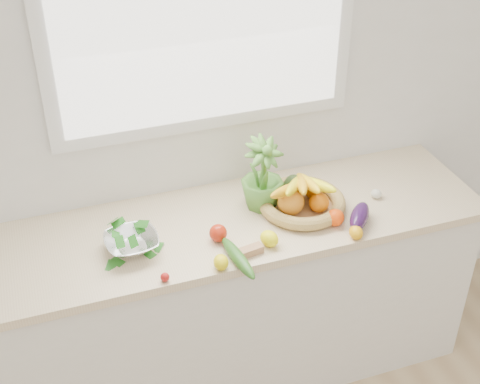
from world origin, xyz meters
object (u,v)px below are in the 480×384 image
object	(u,v)px
cucumber	(238,258)
fruit_basket	(301,198)
potted_herb	(262,175)
colander_with_spinach	(131,239)
apple	(218,233)
eggplant	(360,216)

from	to	relation	value
cucumber	fruit_basket	size ratio (longest dim) A/B	0.57
fruit_basket	potted_herb	bearing A→B (deg)	152.36
fruit_basket	cucumber	bearing A→B (deg)	-145.77
colander_with_spinach	apple	bearing A→B (deg)	-7.61
potted_herb	colander_with_spinach	bearing A→B (deg)	-167.99
potted_herb	colander_with_spinach	size ratio (longest dim) A/B	1.48
apple	fruit_basket	bearing A→B (deg)	13.03
cucumber	apple	bearing A→B (deg)	100.29
cucumber	potted_herb	xyz separation A→B (m)	(0.22, 0.33, 0.13)
apple	cucumber	world-z (taller)	apple
apple	potted_herb	xyz separation A→B (m)	(0.25, 0.17, 0.12)
cucumber	colander_with_spinach	xyz separation A→B (m)	(-0.37, 0.21, 0.03)
eggplant	fruit_basket	distance (m)	0.26
apple	fruit_basket	xyz separation A→B (m)	(0.40, 0.09, 0.02)
potted_herb	fruit_basket	bearing A→B (deg)	-27.64
eggplant	cucumber	xyz separation A→B (m)	(-0.56, -0.07, -0.01)
potted_herb	eggplant	bearing A→B (deg)	-37.73
fruit_basket	apple	bearing A→B (deg)	-166.97
eggplant	apple	bearing A→B (deg)	171.52
eggplant	colander_with_spinach	world-z (taller)	colander_with_spinach
apple	eggplant	xyz separation A→B (m)	(0.59, -0.09, 0.00)
cucumber	fruit_basket	bearing A→B (deg)	34.23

